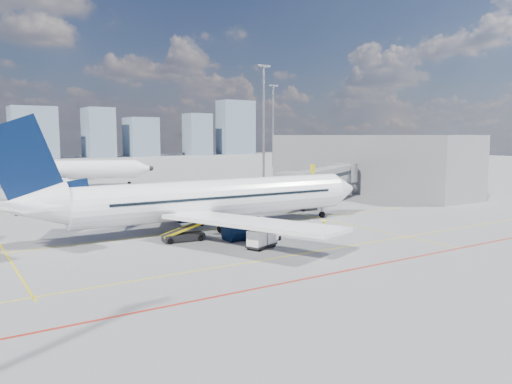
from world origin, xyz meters
TOP-DOWN VIEW (x-y plane):
  - ground at (0.00, 0.00)m, footprint 420.00×420.00m
  - apron_markings at (-0.58, -3.91)m, footprint 90.00×35.12m
  - jet_bridge at (23.51, 16.91)m, footprint 23.55×15.78m
  - terminal_block at (39.95, 26.00)m, footprint 10.00×42.00m
  - floodlight_mast_ne at (38.00, 55.00)m, footprint 3.20×0.61m
  - floodlight_mast_far at (65.00, 90.00)m, footprint 3.20×0.61m
  - distant_skyline at (10.65, 190.00)m, footprint 243.78×15.29m
  - main_aircraft at (-1.10, 7.84)m, footprint 41.75×36.38m
  - second_aircraft at (-5.33, 63.20)m, footprint 36.32×30.96m
  - baggage_tug at (1.64, -0.46)m, footprint 2.19×1.81m
  - cargo_dolly at (-0.66, -2.39)m, footprint 3.35×2.41m
  - belt_loader at (-5.14, 4.01)m, footprint 5.65×1.86m
  - ramp_worker at (6.59, -2.37)m, footprint 0.74×0.81m

SIDE VIEW (x-z plane):
  - ground at x=0.00m, z-range 0.00..0.00m
  - apron_markings at x=-0.58m, z-range 0.00..0.01m
  - belt_loader at x=-5.14m, z-range -0.55..1.73m
  - baggage_tug at x=1.64m, z-range -0.03..1.30m
  - cargo_dolly at x=-0.66m, z-range 0.08..1.76m
  - ramp_worker at x=6.59m, z-range 0.00..1.87m
  - main_aircraft at x=-1.10m, z-range -2.86..9.30m
  - second_aircraft at x=-5.33m, z-range -2.25..8.70m
  - jet_bridge at x=23.51m, z-range 0.59..6.89m
  - terminal_block at x=39.95m, z-range 0.00..10.00m
  - distant_skyline at x=10.65m, z-range -3.94..27.37m
  - floodlight_mast_ne at x=38.00m, z-range 0.86..26.31m
  - floodlight_mast_far at x=65.00m, z-range 0.86..26.31m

